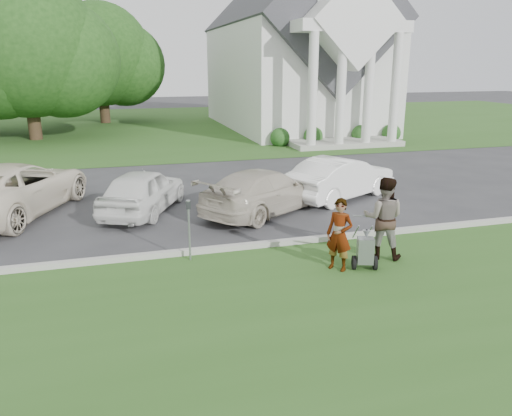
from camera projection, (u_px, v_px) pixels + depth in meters
name	position (u px, v px, depth m)	size (l,w,h in m)	color
ground	(270.00, 255.00, 12.07)	(120.00, 120.00, 0.00)	#333335
grass_strip	(317.00, 312.00, 9.30)	(80.00, 7.00, 0.01)	#2E571D
church_lawn	(161.00, 126.00, 37.01)	(80.00, 30.00, 0.01)	#2E571D
curb	(263.00, 245.00, 12.56)	(80.00, 0.18, 0.15)	#9E9E93
church	(295.00, 41.00, 34.11)	(9.19, 19.00, 24.10)	white
tree_left	(25.00, 51.00, 28.85)	(10.63, 8.40, 9.71)	#332316
tree_back	(100.00, 59.00, 37.40)	(9.61, 7.60, 8.89)	#332316
striping_cart	(365.00, 251.00, 11.13)	(0.76, 1.16, 1.01)	black
person_left	(339.00, 235.00, 10.99)	(0.60, 0.39, 1.64)	#999999
person_right	(383.00, 219.00, 11.66)	(0.95, 0.74, 1.95)	#999999
parking_meter_near	(189.00, 223.00, 11.49)	(0.11, 0.10, 1.47)	gray
car_a	(14.00, 188.00, 15.25)	(2.63, 5.70, 1.58)	silver
car_b	(143.00, 191.00, 15.37)	(1.63, 4.05, 1.38)	white
car_c	(264.00, 191.00, 15.36)	(1.89, 4.66, 1.35)	beige
car_d	(341.00, 178.00, 16.99)	(1.51, 4.32, 1.42)	white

